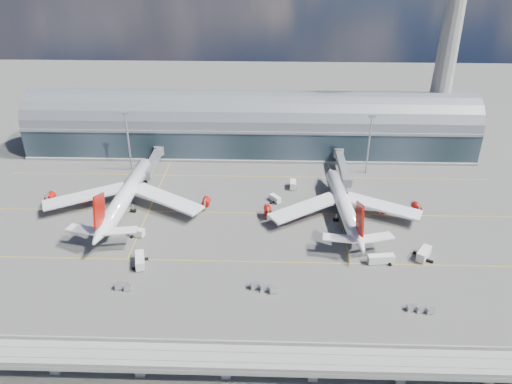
{
  "coord_description": "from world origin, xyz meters",
  "views": [
    {
      "loc": [
        9.57,
        -136.87,
        92.59
      ],
      "look_at": [
        4.85,
        10.0,
        14.0
      ],
      "focal_mm": 35.0,
      "sensor_mm": 36.0,
      "label": 1
    }
  ],
  "objects_px": {
    "floodlight_mast_right": "(369,143)",
    "cargo_train_2": "(420,309)",
    "airliner_left": "(125,196)",
    "service_truck_5": "(275,199)",
    "service_truck_2": "(381,259)",
    "service_truck_0": "(140,261)",
    "floodlight_mast_left": "(128,140)",
    "service_truck_4": "(293,185)",
    "cargo_train_0": "(123,287)",
    "service_truck_3": "(424,254)",
    "airliner_right": "(344,206)",
    "service_truck_1": "(137,232)",
    "cargo_train_1": "(264,288)",
    "control_tower": "(451,35)"
  },
  "relations": [
    {
      "from": "floodlight_mast_right",
      "to": "cargo_train_2",
      "type": "height_order",
      "value": "floodlight_mast_right"
    },
    {
      "from": "airliner_left",
      "to": "service_truck_5",
      "type": "bearing_deg",
      "value": 10.2
    },
    {
      "from": "service_truck_2",
      "to": "service_truck_0",
      "type": "bearing_deg",
      "value": 84.85
    },
    {
      "from": "floodlight_mast_right",
      "to": "floodlight_mast_left",
      "type": "bearing_deg",
      "value": 180.0
    },
    {
      "from": "service_truck_4",
      "to": "cargo_train_0",
      "type": "xyz_separation_m",
      "value": [
        -50.87,
        -64.67,
        -0.56
      ]
    },
    {
      "from": "floodlight_mast_right",
      "to": "service_truck_3",
      "type": "xyz_separation_m",
      "value": [
        8.07,
        -61.57,
        -11.93
      ]
    },
    {
      "from": "airliner_right",
      "to": "service_truck_5",
      "type": "xyz_separation_m",
      "value": [
        -24.25,
        11.13,
        -3.62
      ]
    },
    {
      "from": "service_truck_2",
      "to": "service_truck_3",
      "type": "relative_size",
      "value": 1.18
    },
    {
      "from": "service_truck_3",
      "to": "cargo_train_2",
      "type": "distance_m",
      "value": 25.84
    },
    {
      "from": "airliner_right",
      "to": "service_truck_1",
      "type": "relative_size",
      "value": 11.22
    },
    {
      "from": "floodlight_mast_left",
      "to": "cargo_train_2",
      "type": "distance_m",
      "value": 133.3
    },
    {
      "from": "service_truck_1",
      "to": "cargo_train_0",
      "type": "xyz_separation_m",
      "value": [
        2.8,
        -27.92,
        -0.49
      ]
    },
    {
      "from": "airliner_left",
      "to": "service_truck_1",
      "type": "height_order",
      "value": "airliner_left"
    },
    {
      "from": "service_truck_4",
      "to": "cargo_train_2",
      "type": "xyz_separation_m",
      "value": [
        32.09,
        -71.39,
        -0.65
      ]
    },
    {
      "from": "floodlight_mast_left",
      "to": "floodlight_mast_right",
      "type": "distance_m",
      "value": 100.0
    },
    {
      "from": "floodlight_mast_right",
      "to": "service_truck_0",
      "type": "xyz_separation_m",
      "value": [
        -80.18,
        -67.85,
        -11.98
      ]
    },
    {
      "from": "floodlight_mast_left",
      "to": "airliner_left",
      "type": "height_order",
      "value": "floodlight_mast_left"
    },
    {
      "from": "service_truck_0",
      "to": "service_truck_3",
      "type": "relative_size",
      "value": 1.13
    },
    {
      "from": "floodlight_mast_right",
      "to": "cargo_train_0",
      "type": "relative_size",
      "value": 4.66
    },
    {
      "from": "service_truck_5",
      "to": "cargo_train_1",
      "type": "relative_size",
      "value": 0.63
    },
    {
      "from": "service_truck_4",
      "to": "cargo_train_2",
      "type": "bearing_deg",
      "value": -63.81
    },
    {
      "from": "airliner_right",
      "to": "cargo_train_2",
      "type": "distance_m",
      "value": 51.3
    },
    {
      "from": "service_truck_0",
      "to": "service_truck_1",
      "type": "relative_size",
      "value": 1.53
    },
    {
      "from": "floodlight_mast_left",
      "to": "service_truck_1",
      "type": "distance_m",
      "value": 55.2
    },
    {
      "from": "service_truck_2",
      "to": "airliner_right",
      "type": "bearing_deg",
      "value": 9.56
    },
    {
      "from": "control_tower",
      "to": "cargo_train_0",
      "type": "bearing_deg",
      "value": -137.44
    },
    {
      "from": "airliner_left",
      "to": "service_truck_0",
      "type": "xyz_separation_m",
      "value": [
        13.12,
        -33.72,
        -4.0
      ]
    },
    {
      "from": "service_truck_1",
      "to": "cargo_train_1",
      "type": "height_order",
      "value": "service_truck_1"
    },
    {
      "from": "control_tower",
      "to": "service_truck_1",
      "type": "distance_m",
      "value": 152.57
    },
    {
      "from": "service_truck_0",
      "to": "cargo_train_0",
      "type": "relative_size",
      "value": 1.47
    },
    {
      "from": "airliner_right",
      "to": "service_truck_2",
      "type": "distance_m",
      "value": 28.56
    },
    {
      "from": "airliner_right",
      "to": "service_truck_5",
      "type": "bearing_deg",
      "value": 151.1
    },
    {
      "from": "service_truck_3",
      "to": "service_truck_4",
      "type": "height_order",
      "value": "service_truck_3"
    },
    {
      "from": "service_truck_3",
      "to": "airliner_right",
      "type": "bearing_deg",
      "value": 166.46
    },
    {
      "from": "control_tower",
      "to": "floodlight_mast_right",
      "type": "distance_m",
      "value": 58.76
    },
    {
      "from": "cargo_train_1",
      "to": "service_truck_5",
      "type": "bearing_deg",
      "value": -21.83
    },
    {
      "from": "floodlight_mast_right",
      "to": "cargo_train_1",
      "type": "height_order",
      "value": "floodlight_mast_right"
    },
    {
      "from": "floodlight_mast_right",
      "to": "service_truck_1",
      "type": "height_order",
      "value": "floodlight_mast_right"
    },
    {
      "from": "control_tower",
      "to": "airliner_left",
      "type": "distance_m",
      "value": 149.78
    },
    {
      "from": "airliner_left",
      "to": "service_truck_5",
      "type": "relative_size",
      "value": 12.22
    },
    {
      "from": "service_truck_3",
      "to": "cargo_train_2",
      "type": "height_order",
      "value": "service_truck_3"
    },
    {
      "from": "airliner_right",
      "to": "service_truck_4",
      "type": "xyz_separation_m",
      "value": [
        -17.13,
        22.49,
        -3.39
      ]
    },
    {
      "from": "control_tower",
      "to": "airliner_left",
      "type": "height_order",
      "value": "control_tower"
    },
    {
      "from": "control_tower",
      "to": "service_truck_4",
      "type": "xyz_separation_m",
      "value": [
        -66.34,
        -42.95,
        -50.13
      ]
    },
    {
      "from": "airliner_left",
      "to": "service_truck_2",
      "type": "xyz_separation_m",
      "value": [
        87.5,
        -30.4,
        -4.11
      ]
    },
    {
      "from": "control_tower",
      "to": "cargo_train_1",
      "type": "bearing_deg",
      "value": -125.75
    },
    {
      "from": "control_tower",
      "to": "floodlight_mast_left",
      "type": "height_order",
      "value": "control_tower"
    },
    {
      "from": "floodlight_mast_left",
      "to": "floodlight_mast_right",
      "type": "relative_size",
      "value": 1.0
    },
    {
      "from": "service_truck_1",
      "to": "cargo_train_0",
      "type": "bearing_deg",
      "value": -158.52
    },
    {
      "from": "floodlight_mast_right",
      "to": "cargo_train_2",
      "type": "xyz_separation_m",
      "value": [
        0.75,
        -86.34,
        -12.78
      ]
    }
  ]
}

